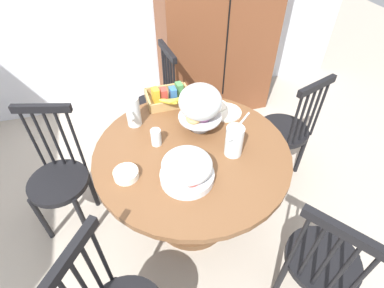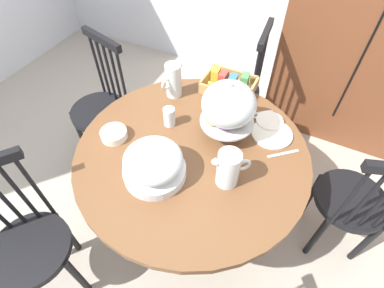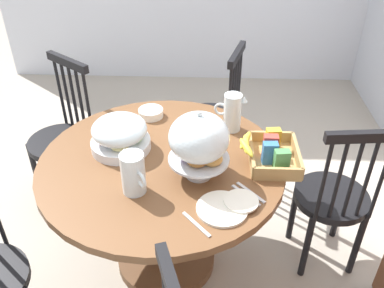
{
  "view_description": "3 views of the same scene",
  "coord_description": "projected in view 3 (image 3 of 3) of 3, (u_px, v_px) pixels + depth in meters",
  "views": [
    {
      "loc": [
        -0.3,
        -1.18,
        2.01
      ],
      "look_at": [
        0.07,
        0.06,
        0.79
      ],
      "focal_mm": 27.76,
      "sensor_mm": 36.0,
      "label": 1
    },
    {
      "loc": [
        0.5,
        -0.81,
        1.92
      ],
      "look_at": [
        0.07,
        0.06,
        0.79
      ],
      "focal_mm": 27.69,
      "sensor_mm": 36.0,
      "label": 2
    },
    {
      "loc": [
        1.69,
        0.28,
        1.97
      ],
      "look_at": [
        0.07,
        0.21,
        0.84
      ],
      "focal_mm": 39.01,
      "sensor_mm": 36.0,
      "label": 3
    }
  ],
  "objects": [
    {
      "name": "pastry_stand_with_dome",
      "position": [
        199.0,
        140.0,
        1.83
      ],
      "size": [
        0.28,
        0.28,
        0.34
      ],
      "color": "silver",
      "rests_on": "dining_table"
    },
    {
      "name": "windsor_chair_far_side",
      "position": [
        333.0,
        200.0,
        2.23
      ],
      "size": [
        0.4,
        0.4,
        0.97
      ],
      "color": "black",
      "rests_on": "ground_plane"
    },
    {
      "name": "table_knife",
      "position": [
        246.0,
        195.0,
        1.82
      ],
      "size": [
        0.14,
        0.12,
        0.01
      ],
      "primitive_type": "cube",
      "rotation": [
        0.0,
        0.0,
        7.0
      ],
      "color": "silver",
      "rests_on": "dining_table"
    },
    {
      "name": "drinking_glass",
      "position": [
        187.0,
        129.0,
        2.16
      ],
      "size": [
        0.06,
        0.06,
        0.11
      ],
      "primitive_type": "cylinder",
      "color": "silver",
      "rests_on": "dining_table"
    },
    {
      "name": "china_plate_small",
      "position": [
        241.0,
        201.0,
        1.77
      ],
      "size": [
        0.15,
        0.15,
        0.01
      ],
      "primitive_type": "cylinder",
      "color": "white",
      "rests_on": "china_plate_large"
    },
    {
      "name": "windsor_chair_near_window",
      "position": [
        63.0,
        140.0,
        2.69
      ],
      "size": [
        0.46,
        0.46,
        0.97
      ],
      "color": "black",
      "rests_on": "ground_plane"
    },
    {
      "name": "dinner_fork",
      "position": [
        251.0,
        192.0,
        1.84
      ],
      "size": [
        0.14,
        0.12,
        0.01
      ],
      "primitive_type": "cube",
      "rotation": [
        0.0,
        0.0,
        7.0
      ],
      "color": "silver",
      "rests_on": "dining_table"
    },
    {
      "name": "china_plate_large",
      "position": [
        222.0,
        209.0,
        1.75
      ],
      "size": [
        0.22,
        0.22,
        0.01
      ],
      "primitive_type": "cylinder",
      "color": "white",
      "rests_on": "dining_table"
    },
    {
      "name": "windsor_chair_host_seat",
      "position": [
        214.0,
        119.0,
        2.9
      ],
      "size": [
        0.42,
        0.42,
        0.97
      ],
      "color": "black",
      "rests_on": "ground_plane"
    },
    {
      "name": "orange_juice_pitcher",
      "position": [
        133.0,
        175.0,
        1.8
      ],
      "size": [
        0.16,
        0.14,
        0.2
      ],
      "color": "silver",
      "rests_on": "dining_table"
    },
    {
      "name": "soup_spoon",
      "position": [
        196.0,
        224.0,
        1.68
      ],
      "size": [
        0.14,
        0.12,
        0.01
      ],
      "primitive_type": "cube",
      "rotation": [
        0.0,
        0.0,
        7.0
      ],
      "color": "silver",
      "rests_on": "dining_table"
    },
    {
      "name": "fruit_platter_covered",
      "position": [
        120.0,
        134.0,
        2.07
      ],
      "size": [
        0.3,
        0.3,
        0.18
      ],
      "color": "silver",
      "rests_on": "dining_table"
    },
    {
      "name": "cereal_bowl",
      "position": [
        151.0,
        113.0,
        2.37
      ],
      "size": [
        0.14,
        0.14,
        0.04
      ],
      "primitive_type": "cylinder",
      "color": "white",
      "rests_on": "dining_table"
    },
    {
      "name": "dining_table",
      "position": [
        163.0,
        193.0,
        2.16
      ],
      "size": [
        1.21,
        1.21,
        0.74
      ],
      "color": "brown",
      "rests_on": "ground_plane"
    },
    {
      "name": "ground_plane",
      "position": [
        157.0,
        251.0,
        2.52
      ],
      "size": [
        10.0,
        10.0,
        0.0
      ],
      "primitive_type": "plane",
      "color": "#A89E8E"
    },
    {
      "name": "cereal_basket",
      "position": [
        271.0,
        153.0,
        2.01
      ],
      "size": [
        0.32,
        0.3,
        0.12
      ],
      "color": "tan",
      "rests_on": "dining_table"
    },
    {
      "name": "milk_pitcher",
      "position": [
        232.0,
        114.0,
        2.22
      ],
      "size": [
        0.1,
        0.18,
        0.21
      ],
      "color": "silver",
      "rests_on": "dining_table"
    }
  ]
}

